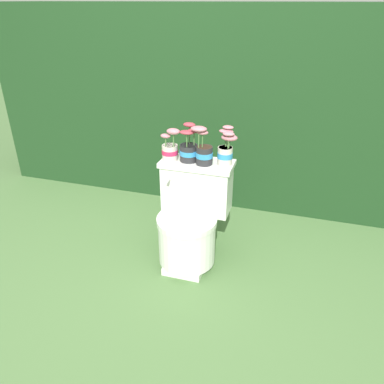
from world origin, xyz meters
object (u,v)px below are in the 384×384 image
(potted_plant_middle, at_px, (204,151))
(potted_plant_left, at_px, (170,149))
(toilet, at_px, (191,218))
(potted_plant_midleft, at_px, (189,149))
(potted_plant_midright, at_px, (226,149))

(potted_plant_middle, bearing_deg, potted_plant_left, 178.25)
(toilet, distance_m, potted_plant_midleft, 0.44)
(potted_plant_left, relative_size, potted_plant_midright, 0.87)
(potted_plant_left, bearing_deg, potted_plant_midright, 3.92)
(potted_plant_left, distance_m, potted_plant_middle, 0.22)
(toilet, relative_size, potted_plant_midleft, 2.70)
(potted_plant_left, bearing_deg, potted_plant_midleft, 9.18)
(potted_plant_midleft, distance_m, potted_plant_midright, 0.23)
(potted_plant_midleft, distance_m, potted_plant_middle, 0.10)
(toilet, distance_m, potted_plant_middle, 0.44)
(toilet, xyz_separation_m, potted_plant_midright, (0.18, 0.14, 0.44))
(toilet, xyz_separation_m, potted_plant_middle, (0.05, 0.11, 0.42))
(potted_plant_middle, relative_size, potted_plant_midright, 1.01)
(potted_plant_midleft, xyz_separation_m, potted_plant_midright, (0.23, 0.00, 0.02))
(toilet, distance_m, potted_plant_midright, 0.49)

